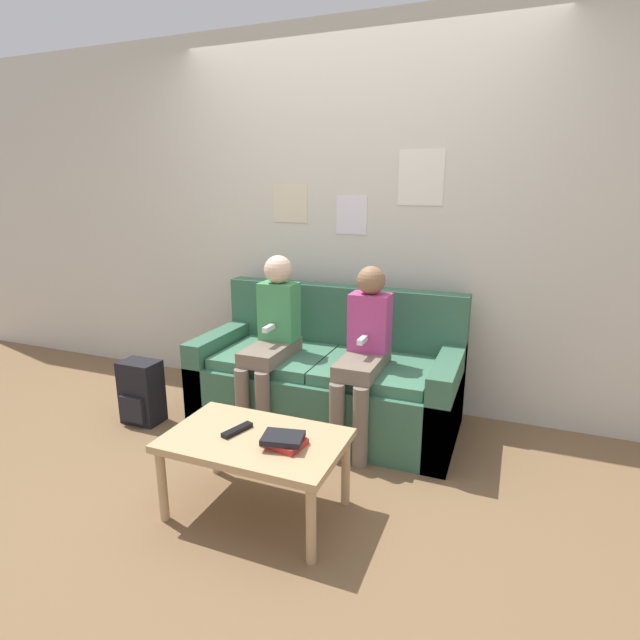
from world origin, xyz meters
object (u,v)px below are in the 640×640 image
(tv_remote, at_px, (237,430))
(backpack, at_px, (141,392))
(person_left, at_px, (272,334))
(couch, at_px, (328,381))
(person_right, at_px, (364,349))
(coffee_table, at_px, (255,446))

(tv_remote, height_order, backpack, backpack)
(person_left, bearing_deg, couch, 30.22)
(couch, bearing_deg, backpack, -157.77)
(person_right, bearing_deg, coffee_table, -107.65)
(couch, bearing_deg, person_left, -149.78)
(tv_remote, distance_m, backpack, 1.23)
(person_left, xyz_separation_m, person_right, (0.61, -0.01, -0.02))
(tv_remote, xyz_separation_m, backpack, (-1.08, 0.55, -0.20))
(coffee_table, height_order, person_right, person_right)
(coffee_table, distance_m, tv_remote, 0.12)
(couch, relative_size, backpack, 3.97)
(couch, bearing_deg, coffee_table, -88.40)
(couch, distance_m, person_left, 0.50)
(person_right, relative_size, backpack, 2.54)
(tv_remote, bearing_deg, couch, 103.34)
(person_left, relative_size, backpack, 2.62)
(coffee_table, height_order, person_left, person_left)
(couch, xyz_separation_m, person_left, (-0.32, -0.18, 0.34))
(person_left, bearing_deg, person_right, -0.52)
(backpack, bearing_deg, person_left, 18.96)
(person_right, height_order, tv_remote, person_right)
(couch, bearing_deg, person_right, -32.33)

